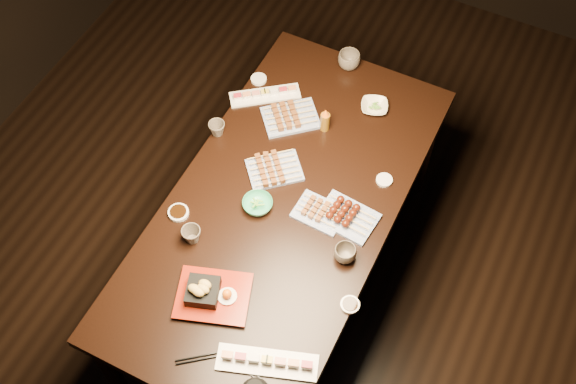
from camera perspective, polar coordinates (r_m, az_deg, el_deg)
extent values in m
plane|color=black|center=(3.60, -0.43, -9.61)|extent=(5.00, 5.00, 0.00)
cube|color=black|center=(3.34, -0.38, -4.34)|extent=(1.12, 1.90, 0.75)
imported|color=#349F6D|center=(2.99, -2.42, -0.99)|extent=(0.16, 0.16, 0.04)
imported|color=beige|center=(3.33, 6.84, 6.70)|extent=(0.16, 0.16, 0.03)
imported|color=#52483F|center=(2.92, -7.62, -3.40)|extent=(0.09, 0.09, 0.07)
imported|color=#52483F|center=(2.87, 4.52, -4.87)|extent=(0.10, 0.10, 0.07)
imported|color=#52483F|center=(3.22, -5.63, 5.00)|extent=(0.10, 0.10, 0.07)
imported|color=#52483F|center=(3.47, 4.84, 10.33)|extent=(0.14, 0.14, 0.08)
cylinder|color=brown|center=(3.20, 2.95, 5.75)|extent=(0.05, 0.05, 0.13)
cylinder|color=white|center=(3.02, -8.65, -1.62)|extent=(0.12, 0.12, 0.02)
cylinder|color=white|center=(3.10, 7.61, 0.94)|extent=(0.08, 0.08, 0.01)
cylinder|color=white|center=(2.80, 4.92, -8.86)|extent=(0.09, 0.09, 0.01)
cylinder|color=white|center=(3.43, -2.33, 8.90)|extent=(0.09, 0.09, 0.01)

